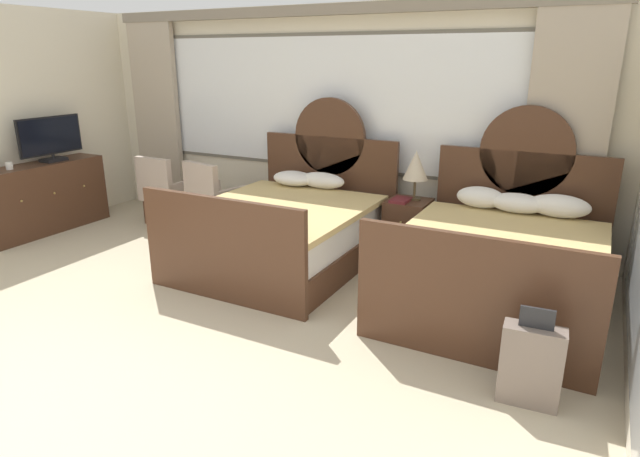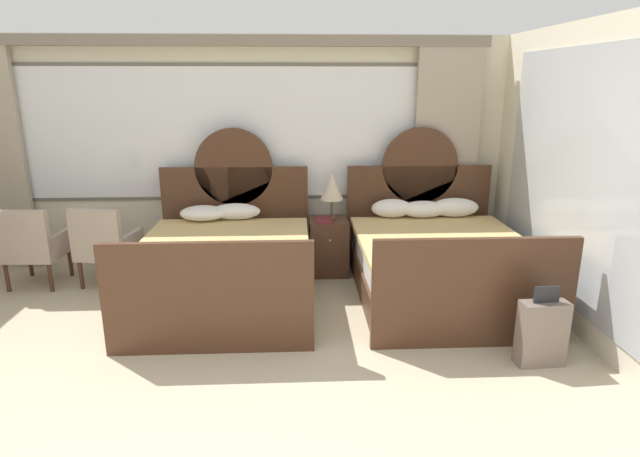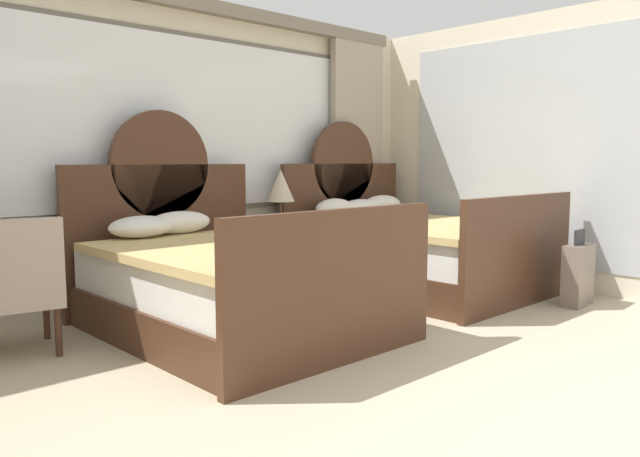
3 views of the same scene
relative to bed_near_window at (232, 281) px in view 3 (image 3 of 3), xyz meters
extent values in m
cube|color=beige|center=(-0.13, 1.24, 0.98)|extent=(6.70, 0.07, 2.70)
cube|color=#646054|center=(-0.13, 1.20, 1.22)|extent=(4.93, 0.02, 1.59)
cube|color=white|center=(-0.13, 1.19, 1.22)|extent=(4.85, 0.02, 1.51)
cube|color=tan|center=(2.52, 1.11, 0.93)|extent=(0.77, 0.08, 2.60)
cube|color=beige|center=(3.25, -1.27, 0.98)|extent=(0.07, 4.95, 2.70)
cube|color=#B2B7BC|center=(3.21, -0.97, 0.98)|extent=(0.01, 3.47, 2.27)
cube|color=#472B1C|center=(0.00, -0.04, -0.22)|extent=(1.64, 2.04, 0.30)
cube|color=white|center=(0.00, -0.04, 0.08)|extent=(1.58, 1.94, 0.30)
cube|color=tan|center=(0.00, -0.12, 0.26)|extent=(1.68, 1.84, 0.06)
cube|color=#472B1C|center=(0.00, 1.01, 0.24)|extent=(1.72, 0.06, 1.22)
cylinder|color=#472B1C|center=(0.00, 1.01, 0.85)|extent=(0.90, 0.06, 0.90)
cube|color=#472B1C|center=(0.00, -1.10, 0.11)|extent=(1.72, 0.06, 0.97)
ellipsoid|color=white|center=(-0.33, 0.73, 0.37)|extent=(0.52, 0.34, 0.17)
ellipsoid|color=white|center=(0.03, 0.76, 0.38)|extent=(0.56, 0.24, 0.19)
cube|color=#472B1C|center=(2.19, -0.04, -0.22)|extent=(1.64, 2.04, 0.30)
cube|color=white|center=(2.19, -0.04, 0.08)|extent=(1.58, 1.94, 0.30)
cube|color=tan|center=(2.19, -0.12, 0.26)|extent=(1.68, 1.84, 0.06)
cube|color=#472B1C|center=(2.19, 1.01, 0.24)|extent=(1.72, 0.06, 1.22)
cylinder|color=#472B1C|center=(2.19, 1.01, 0.85)|extent=(0.90, 0.06, 0.90)
cube|color=#472B1C|center=(2.19, -1.10, 0.11)|extent=(1.72, 0.06, 0.97)
ellipsoid|color=white|center=(1.84, 0.78, 0.39)|extent=(0.48, 0.27, 0.21)
ellipsoid|color=white|center=(2.20, 0.75, 0.38)|extent=(0.54, 0.26, 0.19)
ellipsoid|color=white|center=(2.57, 0.77, 0.40)|extent=(0.56, 0.26, 0.22)
cube|color=#472B1C|center=(1.10, 0.73, -0.05)|extent=(0.44, 0.44, 0.65)
sphere|color=tan|center=(1.10, 0.50, 0.10)|extent=(0.02, 0.02, 0.02)
cylinder|color=brown|center=(1.13, 0.79, 0.29)|extent=(0.14, 0.14, 0.02)
cylinder|color=brown|center=(1.13, 0.79, 0.40)|extent=(0.03, 0.03, 0.20)
cone|color=beige|center=(1.13, 0.79, 0.65)|extent=(0.27, 0.27, 0.31)
cube|color=maroon|center=(1.04, 0.64, 0.29)|extent=(0.18, 0.26, 0.03)
cube|color=#B29E8E|center=(-1.35, 0.55, 0.00)|extent=(0.66, 0.66, 0.10)
cube|color=#B29E8E|center=(-1.39, 0.31, 0.29)|extent=(0.57, 0.19, 0.48)
cube|color=#B29E8E|center=(-1.10, 0.50, 0.13)|extent=(0.16, 0.51, 0.16)
cylinder|color=#472B1C|center=(-1.07, 0.73, -0.21)|extent=(0.04, 0.04, 0.32)
cylinder|color=#472B1C|center=(-1.16, 0.27, -0.21)|extent=(0.04, 0.04, 0.32)
cube|color=#75665B|center=(2.65, -1.40, -0.10)|extent=(0.38, 0.19, 0.53)
cube|color=#232326|center=(2.65, -1.40, 0.23)|extent=(0.21, 0.03, 0.13)
cylinder|color=black|center=(2.50, -1.41, -0.35)|extent=(0.05, 0.02, 0.05)
cylinder|color=black|center=(2.80, -1.39, -0.35)|extent=(0.05, 0.02, 0.05)
camera|label=1|loc=(2.85, -4.62, 1.75)|focal=30.08mm
camera|label=2|loc=(0.72, -5.02, 1.81)|focal=29.09mm
camera|label=3|loc=(-2.60, -3.69, 0.88)|focal=34.63mm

